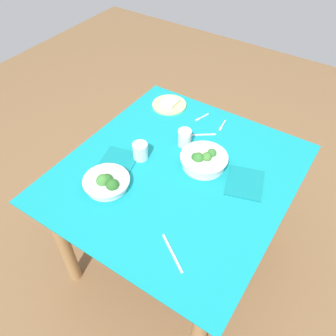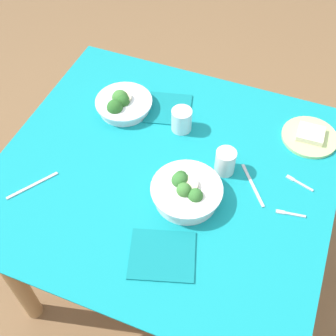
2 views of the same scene
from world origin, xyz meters
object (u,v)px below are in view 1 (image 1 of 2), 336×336
(bread_side_plate, at_px, (169,104))
(table_knife_right, at_px, (172,253))
(broccoli_bowl_far, at_px, (107,182))
(water_glass_side, at_px, (185,138))
(napkin_folded_lower, at_px, (245,183))
(broccoli_bowl_near, at_px, (204,160))
(table_knife_left, at_px, (199,135))
(fork_by_far_bowl, at_px, (222,126))
(water_glass_center, at_px, (140,151))
(fork_by_near_bowl, at_px, (201,117))
(napkin_folded_upper, at_px, (119,161))

(bread_side_plate, relative_size, table_knife_right, 1.10)
(broccoli_bowl_far, distance_m, water_glass_side, 0.48)
(broccoli_bowl_far, distance_m, napkin_folded_lower, 0.66)
(broccoli_bowl_near, relative_size, water_glass_side, 2.51)
(broccoli_bowl_far, height_order, water_glass_side, water_glass_side)
(table_knife_left, bearing_deg, fork_by_far_bowl, -153.05)
(bread_side_plate, relative_size, napkin_folded_lower, 1.04)
(table_knife_right, xyz_separation_m, napkin_folded_lower, (0.51, -0.08, 0.00))
(water_glass_side, bearing_deg, water_glass_center, 147.34)
(water_glass_center, height_order, fork_by_far_bowl, water_glass_center)
(broccoli_bowl_far, distance_m, table_knife_right, 0.47)
(fork_by_far_bowl, bearing_deg, fork_by_near_bowl, -99.55)
(napkin_folded_lower, bearing_deg, fork_by_far_bowl, 41.31)
(broccoli_bowl_near, height_order, table_knife_left, broccoli_bowl_near)
(water_glass_center, bearing_deg, bread_side_plate, 15.51)
(broccoli_bowl_near, distance_m, table_knife_left, 0.24)
(fork_by_near_bowl, bearing_deg, water_glass_center, 5.79)
(water_glass_center, xyz_separation_m, napkin_folded_upper, (-0.08, 0.08, -0.04))
(bread_side_plate, distance_m, table_knife_right, 1.02)
(table_knife_left, relative_size, table_knife_right, 0.98)
(table_knife_left, bearing_deg, bread_side_plate, -62.84)
(broccoli_bowl_near, height_order, fork_by_near_bowl, broccoli_bowl_near)
(bread_side_plate, distance_m, table_knife_left, 0.32)
(fork_by_far_bowl, distance_m, table_knife_right, 0.87)
(napkin_folded_upper, distance_m, napkin_folded_lower, 0.64)
(table_knife_right, bearing_deg, fork_by_near_bowl, 145.37)
(bread_side_plate, height_order, fork_by_far_bowl, bread_side_plate)
(table_knife_left, bearing_deg, broccoli_bowl_near, 87.51)
(water_glass_center, relative_size, napkin_folded_lower, 0.45)
(water_glass_center, relative_size, table_knife_right, 0.48)
(fork_by_near_bowl, bearing_deg, water_glass_side, 26.16)
(napkin_folded_upper, bearing_deg, table_knife_left, -30.81)
(napkin_folded_upper, bearing_deg, water_glass_side, -35.99)
(fork_by_far_bowl, bearing_deg, napkin_folded_lower, 33.08)
(fork_by_near_bowl, bearing_deg, broccoli_bowl_near, 48.07)
(broccoli_bowl_far, bearing_deg, fork_by_near_bowl, -8.51)
(fork_by_far_bowl, bearing_deg, bread_side_plate, -98.34)
(bread_side_plate, height_order, napkin_folded_upper, bread_side_plate)
(napkin_folded_upper, bearing_deg, broccoli_bowl_far, -157.84)
(bread_side_plate, height_order, fork_by_near_bowl, bread_side_plate)
(broccoli_bowl_far, relative_size, napkin_folded_upper, 1.27)
(broccoli_bowl_far, height_order, water_glass_center, water_glass_center)
(bread_side_plate, distance_m, water_glass_side, 0.37)
(fork_by_far_bowl, bearing_deg, broccoli_bowl_far, -27.13)
(broccoli_bowl_far, xyz_separation_m, water_glass_side, (0.46, -0.15, 0.02))
(bread_side_plate, bearing_deg, fork_by_far_bowl, -90.10)
(fork_by_far_bowl, distance_m, fork_by_near_bowl, 0.14)
(fork_by_far_bowl, bearing_deg, table_knife_right, 5.67)
(broccoli_bowl_far, relative_size, fork_by_near_bowl, 2.22)
(napkin_folded_lower, bearing_deg, broccoli_bowl_far, 125.48)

